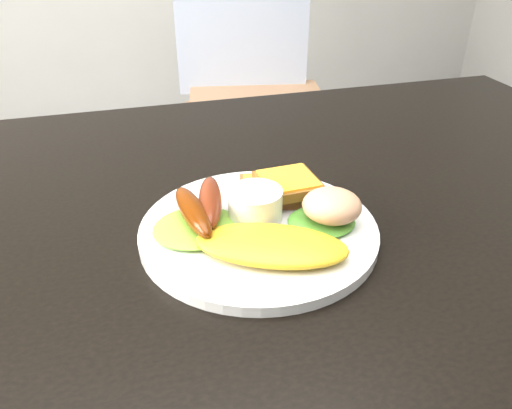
{
  "coord_description": "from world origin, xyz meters",
  "views": [
    {
      "loc": [
        -0.13,
        -0.46,
        1.05
      ],
      "look_at": [
        -0.01,
        -0.02,
        0.78
      ],
      "focal_mm": 35.0,
      "sensor_mm": 36.0,
      "label": 1
    }
  ],
  "objects_px": {
    "dining_chair": "(259,110)",
    "plate": "(259,230)",
    "dining_table": "(260,231)",
    "person": "(271,45)"
  },
  "relations": [
    {
      "from": "plate",
      "to": "dining_table",
      "type": "bearing_deg",
      "value": 71.68
    },
    {
      "from": "dining_chair",
      "to": "person",
      "type": "bearing_deg",
      "value": -90.28
    },
    {
      "from": "dining_table",
      "to": "person",
      "type": "height_order",
      "value": "person"
    },
    {
      "from": "plate",
      "to": "dining_chair",
      "type": "bearing_deg",
      "value": 74.03
    },
    {
      "from": "dining_table",
      "to": "plate",
      "type": "height_order",
      "value": "plate"
    },
    {
      "from": "person",
      "to": "plate",
      "type": "relative_size",
      "value": 6.0
    },
    {
      "from": "dining_chair",
      "to": "plate",
      "type": "height_order",
      "value": "plate"
    },
    {
      "from": "dining_chair",
      "to": "plate",
      "type": "xyz_separation_m",
      "value": [
        -0.33,
        -1.15,
        0.31
      ]
    },
    {
      "from": "dining_table",
      "to": "plate",
      "type": "distance_m",
      "value": 0.04
    },
    {
      "from": "dining_chair",
      "to": "plate",
      "type": "distance_m",
      "value": 1.23
    }
  ]
}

